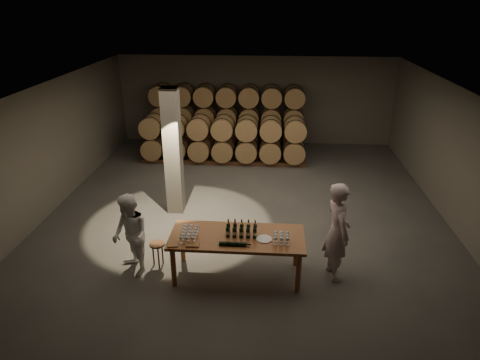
# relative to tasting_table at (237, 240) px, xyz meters

# --- Properties ---
(room) EXTENTS (12.00, 12.00, 12.00)m
(room) POSITION_rel_tasting_table_xyz_m (-1.80, 2.70, 0.80)
(room) COLOR #4C4947
(room) RESTS_ON ground
(tasting_table) EXTENTS (2.60, 1.10, 0.90)m
(tasting_table) POSITION_rel_tasting_table_xyz_m (0.00, 0.00, 0.00)
(tasting_table) COLOR brown
(tasting_table) RESTS_ON ground
(barrel_stack_back) EXTENTS (5.48, 0.95, 2.31)m
(barrel_stack_back) POSITION_rel_tasting_table_xyz_m (-0.96, 7.70, 0.40)
(barrel_stack_back) COLOR #54331C
(barrel_stack_back) RESTS_ON ground
(barrel_stack_front) EXTENTS (5.48, 0.95, 1.57)m
(barrel_stack_front) POSITION_rel_tasting_table_xyz_m (-0.96, 6.30, 0.03)
(barrel_stack_front) COLOR #54331C
(barrel_stack_front) RESTS_ON ground
(bottle_cluster) EXTENTS (0.60, 0.23, 0.31)m
(bottle_cluster) POSITION_rel_tasting_table_xyz_m (0.08, 0.03, 0.21)
(bottle_cluster) COLOR black
(bottle_cluster) RESTS_ON tasting_table
(lying_bottles) EXTENTS (0.60, 0.08, 0.08)m
(lying_bottles) POSITION_rel_tasting_table_xyz_m (-0.04, -0.36, 0.14)
(lying_bottles) COLOR black
(lying_bottles) RESTS_ON tasting_table
(glass_cluster_left) EXTENTS (0.30, 0.52, 0.16)m
(glass_cluster_left) POSITION_rel_tasting_table_xyz_m (-0.91, -0.12, 0.22)
(glass_cluster_left) COLOR silver
(glass_cluster_left) RESTS_ON tasting_table
(glass_cluster_right) EXTENTS (0.30, 0.30, 0.17)m
(glass_cluster_right) POSITION_rel_tasting_table_xyz_m (0.85, -0.15, 0.22)
(glass_cluster_right) COLOR silver
(glass_cluster_right) RESTS_ON tasting_table
(plate) EXTENTS (0.30, 0.30, 0.02)m
(plate) POSITION_rel_tasting_table_xyz_m (0.52, -0.09, 0.11)
(plate) COLOR white
(plate) RESTS_ON tasting_table
(notebook_near) EXTENTS (0.25, 0.20, 0.03)m
(notebook_near) POSITION_rel_tasting_table_xyz_m (-0.79, -0.38, 0.12)
(notebook_near) COLOR #976237
(notebook_near) RESTS_ON tasting_table
(notebook_corner) EXTENTS (0.24, 0.28, 0.02)m
(notebook_corner) POSITION_rel_tasting_table_xyz_m (-1.17, -0.38, 0.12)
(notebook_corner) COLOR #976237
(notebook_corner) RESTS_ON tasting_table
(pen) EXTENTS (0.14, 0.03, 0.01)m
(pen) POSITION_rel_tasting_table_xyz_m (-0.77, -0.43, 0.11)
(pen) COLOR black
(pen) RESTS_ON tasting_table
(stool) EXTENTS (0.32, 0.32, 0.54)m
(stool) POSITION_rel_tasting_table_xyz_m (-1.65, 0.19, -0.36)
(stool) COLOR #54331C
(stool) RESTS_ON ground
(person_man) EXTENTS (0.65, 0.83, 2.01)m
(person_man) POSITION_rel_tasting_table_xyz_m (1.92, 0.13, 0.21)
(person_man) COLOR beige
(person_man) RESTS_ON ground
(person_woman) EXTENTS (1.02, 1.04, 1.69)m
(person_woman) POSITION_rel_tasting_table_xyz_m (-2.09, -0.04, 0.05)
(person_woman) COLOR white
(person_woman) RESTS_ON ground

